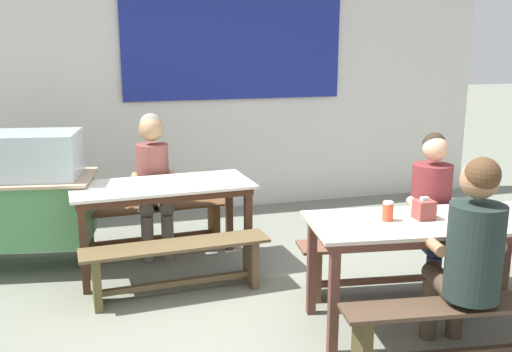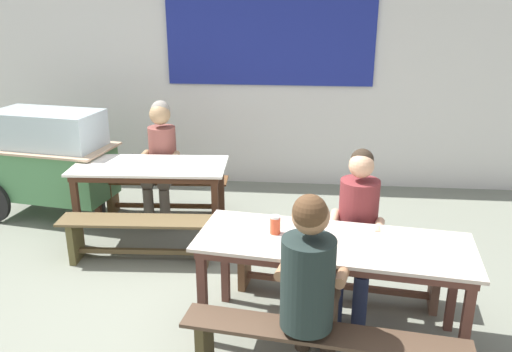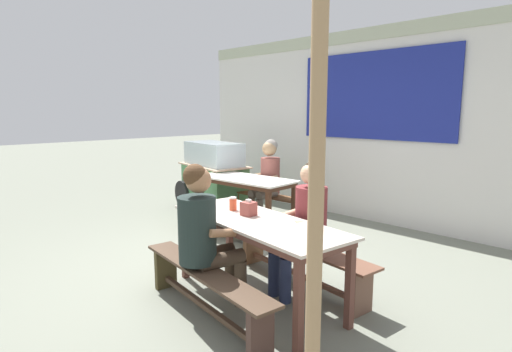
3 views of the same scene
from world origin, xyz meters
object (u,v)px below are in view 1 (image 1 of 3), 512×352
Objects in this scene: tissue_box at (424,209)px; bench_far_front at (177,261)px; bench_far_back at (154,221)px; person_right_near_table at (434,208)px; person_center_facing at (153,174)px; dining_table_far at (162,193)px; condiment_jar at (388,211)px; person_near_front at (469,250)px; bench_near_back at (409,257)px; bench_near_front at (484,323)px; dining_table_near at (446,230)px; food_cart at (11,192)px.

bench_far_front is at bearing 149.30° from tissue_box.
person_right_near_table is (1.97, -1.62, 0.43)m from bench_far_back.
tissue_box is (1.61, -1.97, 0.09)m from person_center_facing.
dining_table_far is 10.11× the size of tissue_box.
bench_far_front is 11.10× the size of condiment_jar.
bench_near_back is at bearing 77.07° from person_near_front.
bench_near_front is at bearing -41.46° from person_near_front.
tissue_box is at bearing 162.43° from dining_table_near.
bench_near_back and bench_near_front have the same top height.
person_right_near_table is at bearing -39.41° from bench_far_back.
bench_far_back and bench_far_front have the same top height.
bench_far_back and bench_near_back have the same top height.
dining_table_far is at bearing 138.80° from dining_table_near.
person_near_front reaches higher than person_right_near_table.
person_near_front reaches higher than bench_near_back.
tissue_box reaches higher than dining_table_near.
dining_table_far is 0.49m from person_center_facing.
bench_far_front is 1.90m from tissue_box.
bench_far_back is 1.10m from bench_far_front.
tissue_box is (-0.22, -0.50, 0.55)m from bench_near_back.
person_near_front is (1.58, -1.99, 0.05)m from dining_table_far.
person_center_facing is 9.85× the size of condiment_jar.
bench_near_back is at bearing 65.98° from tissue_box.
dining_table_far is at bearing -87.47° from person_center_facing.
bench_far_front is at bearing -86.75° from dining_table_far.
bench_far_back is at bearing 99.10° from person_center_facing.
person_center_facing reaches higher than tissue_box.
person_near_front reaches higher than condiment_jar.
bench_near_back is at bearing -28.33° from dining_table_far.
food_cart is at bearing 139.63° from person_near_front.
dining_table_far is at bearing -86.75° from bench_far_back.
person_center_facing is at bearing 141.34° from bench_near_back.
dining_table_near is 1.10× the size of bench_near_front.
person_right_near_table is at bearing -24.92° from food_cart.
person_center_facing is (-0.02, 0.49, 0.06)m from dining_table_far.
tissue_box reaches higher than bench_near_front.
person_near_front is 1.01× the size of person_center_facing.
tissue_box is (-0.08, 0.59, 0.55)m from bench_near_front.
food_cart is 3.71m from person_near_front.
bench_far_back is 3.12m from bench_near_front.
dining_table_near is at bearing 71.01° from person_near_front.
bench_far_back is 10.89× the size of condiment_jar.
dining_table_near reaches higher than bench_near_front.
condiment_jar reaches higher than dining_table_near.
person_near_front is (-0.23, -1.01, 0.45)m from bench_near_back.
bench_far_back is 1.29m from food_cart.
bench_near_back is (1.81, -0.98, -0.40)m from dining_table_far.
bench_far_front is 2.23m from bench_near_front.
food_cart is at bearing 143.04° from bench_far_front.
tissue_box reaches higher than condiment_jar.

